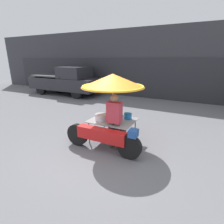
# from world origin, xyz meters

# --- Properties ---
(ground_plane) EXTENTS (36.00, 36.00, 0.00)m
(ground_plane) POSITION_xyz_m (0.00, 0.00, 0.00)
(ground_plane) COLOR slate
(shopfront_building) EXTENTS (28.00, 2.06, 4.12)m
(shopfront_building) POSITION_xyz_m (0.00, 7.96, 2.05)
(shopfront_building) COLOR #38383D
(shopfront_building) RESTS_ON ground
(vendor_motorcycle_cart) EXTENTS (2.19, 1.74, 1.99)m
(vendor_motorcycle_cart) POSITION_xyz_m (-0.01, 0.58, 1.49)
(vendor_motorcycle_cart) COLOR black
(vendor_motorcycle_cart) RESTS_ON ground
(vendor_person) EXTENTS (0.38, 0.22, 1.50)m
(vendor_person) POSITION_xyz_m (0.20, 0.32, 0.83)
(vendor_person) COLOR #4C473D
(vendor_person) RESTS_ON ground
(pickup_truck) EXTENTS (5.03, 1.91, 1.85)m
(pickup_truck) POSITION_xyz_m (-5.95, 5.59, 0.90)
(pickup_truck) COLOR black
(pickup_truck) RESTS_ON ground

